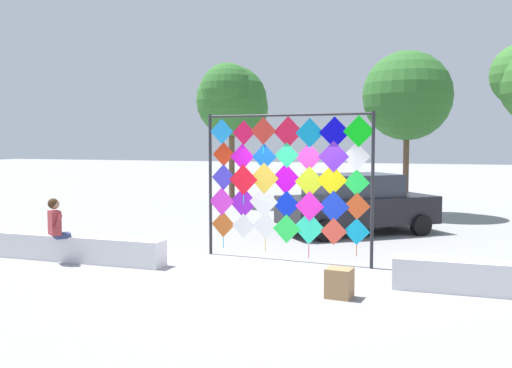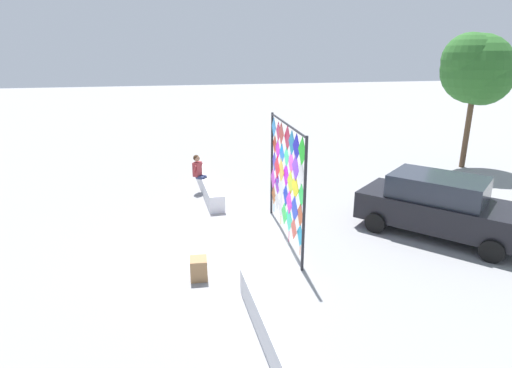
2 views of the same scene
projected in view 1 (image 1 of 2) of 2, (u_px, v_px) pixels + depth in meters
ground at (274, 273)px, 11.34m from camera, size 120.00×120.00×0.00m
plaza_ledge_left at (74, 248)px, 12.52m from camera, size 4.29×0.49×0.56m
kite_display_rack at (287, 176)px, 12.40m from camera, size 3.81×0.38×3.23m
seated_vendor at (58, 225)px, 12.25m from camera, size 0.65×0.68×1.40m
parked_car at (356, 203)px, 16.24m from camera, size 4.57×4.20×1.69m
cardboard_box_large at (339, 283)px, 9.56m from camera, size 0.46×0.42×0.50m
tree_palm_like at (406, 95)px, 19.97m from camera, size 3.10×3.27×5.75m
tree_broadleaf at (232, 102)px, 23.50m from camera, size 2.93×3.02×5.77m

